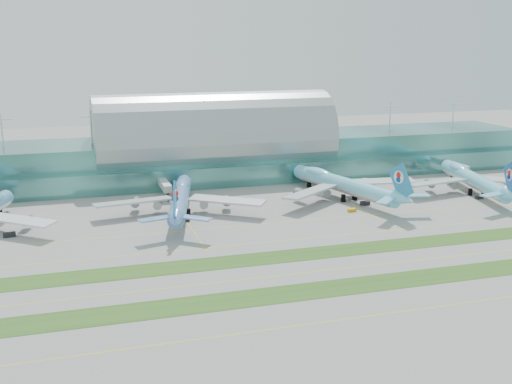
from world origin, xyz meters
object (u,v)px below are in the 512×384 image
object	(u,v)px
airliner_d	(474,179)
terminal	(214,149)
airliner_b	(181,198)
airliner_c	(343,183)

from	to	relation	value
airliner_d	terminal	bearing A→B (deg)	158.67
terminal	airliner_b	bearing A→B (deg)	-114.22
airliner_c	airliner_d	xyz separation A→B (m)	(62.12, -7.49, -0.24)
airliner_b	airliner_d	size ratio (longest dim) A/B	1.00
airliner_c	airliner_d	distance (m)	62.57
terminal	airliner_c	world-z (taller)	terminal
terminal	airliner_d	xyz separation A→B (m)	(106.01, -68.81, -7.56)
terminal	airliner_c	size ratio (longest dim) A/B	4.24
airliner_b	airliner_d	distance (m)	135.32
terminal	airliner_d	distance (m)	126.61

